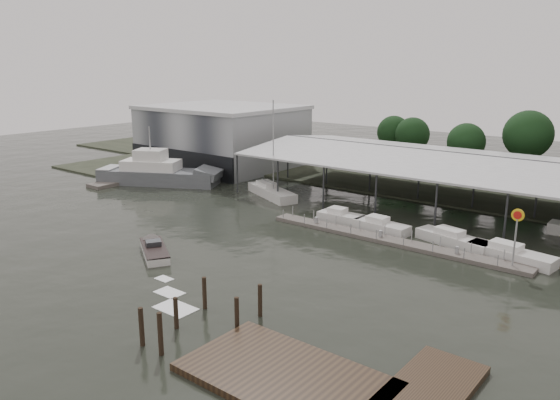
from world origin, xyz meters
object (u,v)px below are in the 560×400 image
Objects in this scene: grey_trawler at (159,173)px; white_sailboat at (271,192)px; shell_fuel_sign at (516,227)px; speedboat_underway at (154,249)px.

white_sailboat is at bearing -14.53° from grey_trawler.
white_sailboat is (-33.71, 7.53, -3.28)m from shell_fuel_sign.
speedboat_underway is (23.75, -20.14, -1.19)m from grey_trawler.
grey_trawler is 1.40× the size of white_sailboat.
white_sailboat reaches higher than shell_fuel_sign.
shell_fuel_sign is at bearing 11.40° from white_sailboat.
grey_trawler is at bearing -142.72° from white_sailboat.
grey_trawler is at bearing -8.53° from speedboat_underway.
shell_fuel_sign is 52.06m from grey_trawler.
grey_trawler is 31.16m from speedboat_underway.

